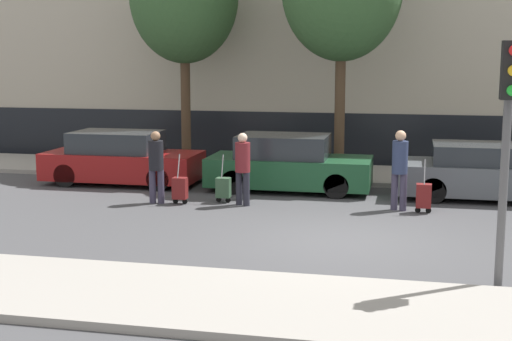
# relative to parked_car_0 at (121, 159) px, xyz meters

# --- Properties ---
(ground_plane) EXTENTS (80.00, 80.00, 0.00)m
(ground_plane) POSITION_rel_parked_car_0_xyz_m (6.27, -4.65, -0.65)
(ground_plane) COLOR #424244
(sidewalk_near) EXTENTS (28.00, 2.50, 0.12)m
(sidewalk_near) POSITION_rel_parked_car_0_xyz_m (6.27, -8.40, -0.59)
(sidewalk_near) COLOR gray
(sidewalk_near) RESTS_ON ground_plane
(sidewalk_far) EXTENTS (28.00, 3.00, 0.12)m
(sidewalk_far) POSITION_rel_parked_car_0_xyz_m (6.27, 2.35, -0.59)
(sidewalk_far) COLOR gray
(sidewalk_far) RESTS_ON ground_plane
(parked_car_0) EXTENTS (4.07, 1.72, 1.38)m
(parked_car_0) POSITION_rel_parked_car_0_xyz_m (0.00, 0.00, 0.00)
(parked_car_0) COLOR maroon
(parked_car_0) RESTS_ON ground_plane
(parked_car_1) EXTENTS (4.05, 1.75, 1.40)m
(parked_car_1) POSITION_rel_parked_car_0_xyz_m (4.45, 0.01, 0.01)
(parked_car_1) COLOR #194728
(parked_car_1) RESTS_ON ground_plane
(parked_car_2) EXTENTS (4.41, 1.82, 1.30)m
(parked_car_2) POSITION_rel_parked_car_0_xyz_m (9.31, -0.04, -0.03)
(parked_car_2) COLOR #4C5156
(parked_car_2) RESTS_ON ground_plane
(pedestrian_left) EXTENTS (0.35, 0.34, 1.66)m
(pedestrian_left) POSITION_rel_parked_car_0_xyz_m (1.78, -2.18, 0.29)
(pedestrian_left) COLOR #383347
(pedestrian_left) RESTS_ON ground_plane
(trolley_left) EXTENTS (0.34, 0.29, 1.15)m
(trolley_left) POSITION_rel_parked_car_0_xyz_m (2.33, -2.16, -0.28)
(trolley_left) COLOR maroon
(trolley_left) RESTS_ON ground_plane
(pedestrian_center) EXTENTS (0.34, 0.34, 1.65)m
(pedestrian_center) POSITION_rel_parked_car_0_xyz_m (3.76, -2.00, 0.28)
(pedestrian_center) COLOR #23232D
(pedestrian_center) RESTS_ON ground_plane
(trolley_center) EXTENTS (0.34, 0.29, 1.12)m
(trolley_center) POSITION_rel_parked_car_0_xyz_m (3.25, -1.79, -0.30)
(trolley_center) COLOR #335138
(trolley_center) RESTS_ON ground_plane
(pedestrian_right) EXTENTS (0.34, 0.34, 1.76)m
(pedestrian_right) POSITION_rel_parked_car_0_xyz_m (7.22, -1.79, 0.36)
(pedestrian_right) COLOR #383347
(pedestrian_right) RESTS_ON ground_plane
(trolley_right) EXTENTS (0.34, 0.29, 1.17)m
(trolley_right) POSITION_rel_parked_car_0_xyz_m (7.75, -1.94, -0.27)
(trolley_right) COLOR maroon
(trolley_right) RESTS_ON ground_plane
(traffic_light) EXTENTS (0.28, 0.47, 3.56)m
(traffic_light) POSITION_rel_parked_car_0_xyz_m (8.74, -7.01, 1.90)
(traffic_light) COLOR #515154
(traffic_light) RESTS_ON ground_plane
(parked_bicycle) EXTENTS (1.77, 0.06, 0.96)m
(parked_bicycle) POSITION_rel_parked_car_0_xyz_m (3.37, 2.26, -0.16)
(parked_bicycle) COLOR black
(parked_bicycle) RESTS_ON sidewalk_far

